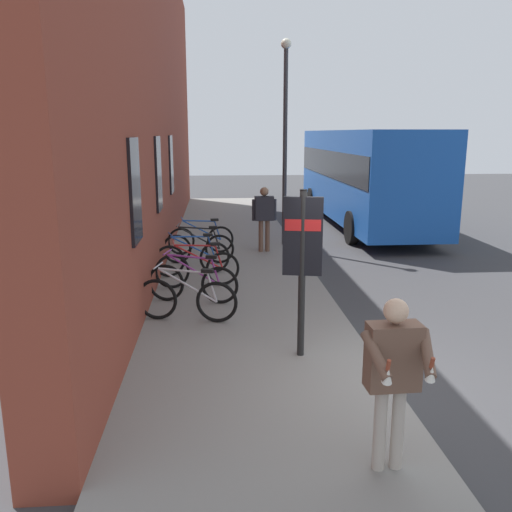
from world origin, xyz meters
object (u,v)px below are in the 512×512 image
at_px(bicycle_under_window, 187,299).
at_px(bicycle_mid_rack, 193,282).
at_px(bicycle_end_of_row, 199,248).
at_px(transit_info_sign, 303,247).
at_px(bicycle_leaning_wall, 201,239).
at_px(street_lamp, 285,127).
at_px(bicycle_beside_lamp, 198,269).
at_px(pedestrian_crossing_street, 264,213).
at_px(tourist_with_hotdogs, 393,367).
at_px(city_bus, 363,172).
at_px(bicycle_by_door, 193,258).

relative_size(bicycle_under_window, bicycle_mid_rack, 1.00).
height_order(bicycle_end_of_row, transit_info_sign, transit_info_sign).
distance_m(bicycle_mid_rack, transit_info_sign, 3.31).
xyz_separation_m(bicycle_leaning_wall, street_lamp, (1.06, -2.35, 2.90)).
xyz_separation_m(bicycle_under_window, bicycle_beside_lamp, (2.08, -0.13, -0.00)).
bearing_deg(bicycle_leaning_wall, transit_info_sign, -166.83).
bearing_deg(street_lamp, bicycle_beside_lamp, 150.94).
bearing_deg(bicycle_mid_rack, bicycle_under_window, 176.58).
relative_size(bicycle_beside_lamp, bicycle_leaning_wall, 1.00).
distance_m(transit_info_sign, pedestrian_crossing_street, 6.98).
bearing_deg(bicycle_beside_lamp, street_lamp, -29.06).
bearing_deg(bicycle_mid_rack, street_lamp, -24.56).
bearing_deg(transit_info_sign, bicycle_under_window, 47.41).
xyz_separation_m(bicycle_under_window, bicycle_leaning_wall, (5.23, -0.12, -0.00)).
height_order(bicycle_leaning_wall, tourist_with_hotdogs, tourist_with_hotdogs).
relative_size(bicycle_leaning_wall, city_bus, 0.17).
bearing_deg(bicycle_by_door, city_bus, -39.44).
height_order(bicycle_beside_lamp, street_lamp, street_lamp).
bearing_deg(bicycle_under_window, bicycle_mid_rack, -3.42).
height_order(bicycle_beside_lamp, bicycle_leaning_wall, same).
bearing_deg(bicycle_under_window, bicycle_leaning_wall, -1.27).
distance_m(bicycle_mid_rack, tourist_with_hotdogs, 5.76).
relative_size(bicycle_mid_rack, tourist_with_hotdogs, 1.02).
relative_size(bicycle_by_door, tourist_with_hotdogs, 1.01).
xyz_separation_m(bicycle_under_window, bicycle_by_door, (3.06, 0.02, -0.00)).
bearing_deg(tourist_with_hotdogs, bicycle_by_door, 16.19).
bearing_deg(pedestrian_crossing_street, bicycle_end_of_row, 125.46).
bearing_deg(bicycle_end_of_row, bicycle_mid_rack, 179.73).
xyz_separation_m(bicycle_under_window, bicycle_end_of_row, (4.15, -0.08, 0.00)).
bearing_deg(tourist_with_hotdogs, transit_info_sign, 8.46).
relative_size(bicycle_end_of_row, transit_info_sign, 0.74).
height_order(bicycle_end_of_row, city_bus, city_bus).
bearing_deg(bicycle_under_window, transit_info_sign, -132.59).
height_order(bicycle_mid_rack, bicycle_end_of_row, same).
bearing_deg(bicycle_mid_rack, bicycle_end_of_row, -0.27).
distance_m(bicycle_by_door, bicycle_leaning_wall, 2.18).
xyz_separation_m(bicycle_mid_rack, tourist_with_hotdogs, (-5.34, -2.05, 0.66)).
xyz_separation_m(bicycle_end_of_row, city_bus, (5.94, -5.69, 1.41)).
height_order(bicycle_end_of_row, pedestrian_crossing_street, pedestrian_crossing_street).
bearing_deg(pedestrian_crossing_street, bicycle_under_window, 161.43).
distance_m(bicycle_end_of_row, city_bus, 8.35).
height_order(transit_info_sign, tourist_with_hotdogs, transit_info_sign).
bearing_deg(street_lamp, bicycle_end_of_row, 131.82).
height_order(bicycle_mid_rack, street_lamp, street_lamp).
relative_size(transit_info_sign, pedestrian_crossing_street, 1.38).
height_order(bicycle_end_of_row, bicycle_leaning_wall, same).
relative_size(bicycle_end_of_row, street_lamp, 0.32).
bearing_deg(bicycle_beside_lamp, tourist_with_hotdogs, -162.73).
distance_m(pedestrian_crossing_street, street_lamp, 2.49).
relative_size(bicycle_under_window, tourist_with_hotdogs, 1.02).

